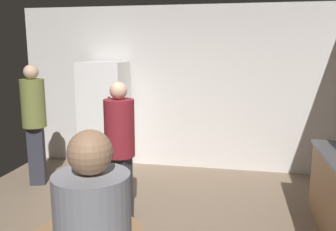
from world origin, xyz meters
name	(u,v)px	position (x,y,z in m)	size (l,w,h in m)	color
wall_back	(175,88)	(0.00, 2.63, 1.35)	(5.32, 0.06, 2.70)	silver
refrigerator	(105,117)	(-1.09, 2.20, 0.90)	(0.70, 0.68, 1.80)	white
beer_bottle_amber	(62,229)	(-0.09, -1.20, 0.82)	(0.06, 0.06, 0.23)	#8C5919
plastic_cup_blue	(113,228)	(0.22, -1.06, 0.79)	(0.08, 0.08, 0.11)	blue
person_in_maroon_shirt	(120,143)	(-0.24, 0.47, 0.97)	(0.42, 0.42, 1.65)	#2D2D38
person_in_olive_shirt	(34,115)	(-1.86, 1.39, 1.05)	(0.43, 0.43, 1.79)	#2D2D38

